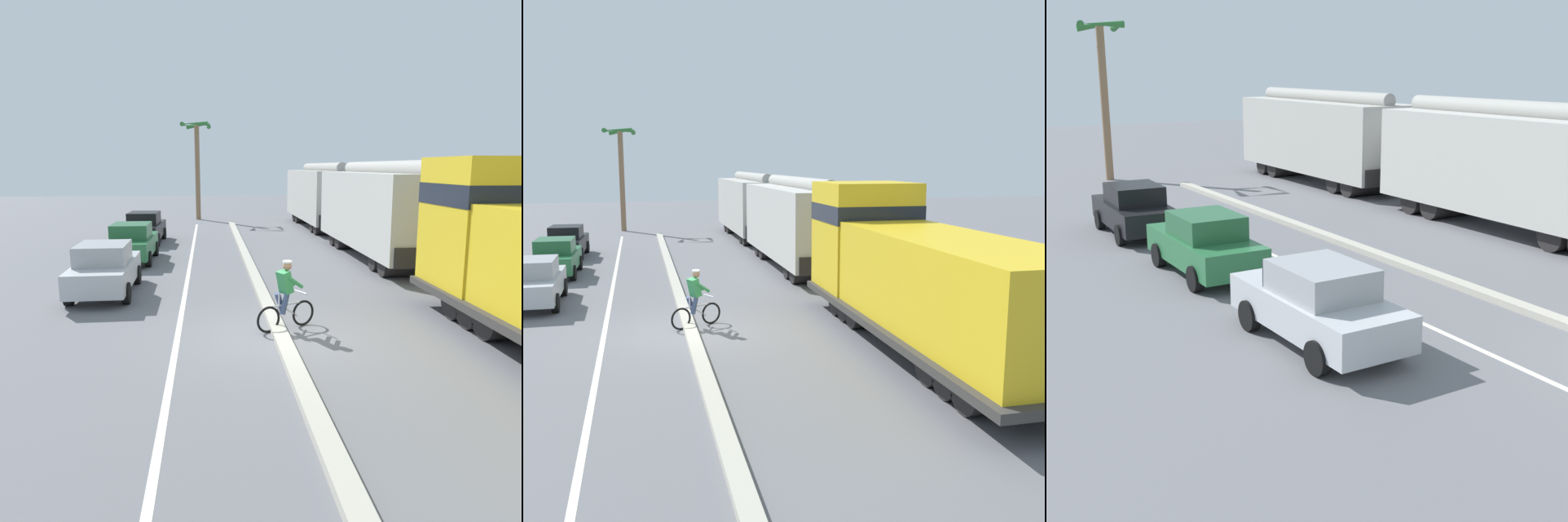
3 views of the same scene
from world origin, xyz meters
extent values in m
plane|color=slate|center=(0.00, 0.00, 0.00)|extent=(120.00, 120.00, 0.00)
cube|color=#B2AD9E|center=(0.00, 6.00, 0.08)|extent=(0.36, 36.00, 0.16)
cube|color=silver|center=(-2.40, 6.00, 0.00)|extent=(0.14, 36.00, 0.01)
cube|color=gold|center=(5.80, -3.70, 1.90)|extent=(2.70, 9.86, 2.40)
cube|color=gold|center=(5.80, 1.30, 2.45)|extent=(2.80, 2.80, 3.50)
cube|color=black|center=(5.80, 1.30, 3.24)|extent=(2.83, 2.83, 0.56)
cube|color=#383533|center=(5.80, -3.10, 0.70)|extent=(3.10, 11.60, 0.20)
cylinder|color=#4C4947|center=(5.80, -3.10, 0.55)|extent=(1.10, 3.00, 1.10)
cylinder|color=black|center=(5.80, 0.89, 0.50)|extent=(2.40, 1.00, 1.00)
cylinder|color=black|center=(5.80, 0.09, 0.50)|extent=(2.40, 1.00, 1.00)
cylinder|color=black|center=(5.80, -0.71, 0.50)|extent=(2.40, 1.00, 1.00)
cylinder|color=black|center=(5.80, -5.49, 0.50)|extent=(2.40, 1.00, 1.00)
cylinder|color=black|center=(5.80, -6.29, 0.50)|extent=(2.40, 1.00, 1.00)
cylinder|color=black|center=(5.80, -7.09, 0.50)|extent=(2.40, 1.00, 1.00)
cube|color=#B8B6AE|center=(5.80, 9.90, 2.15)|extent=(2.90, 10.40, 3.10)
cylinder|color=#9D9A94|center=(5.80, 9.90, 3.88)|extent=(0.60, 9.88, 0.60)
cube|color=black|center=(5.80, 15.15, 0.95)|extent=(2.61, 0.10, 0.70)
cube|color=black|center=(5.80, 4.65, 0.95)|extent=(2.61, 0.10, 0.70)
cylinder|color=black|center=(5.80, 13.68, 0.45)|extent=(2.46, 0.90, 0.90)
cylinder|color=black|center=(5.80, 12.58, 0.45)|extent=(2.46, 0.90, 0.90)
cylinder|color=black|center=(5.80, 7.23, 0.45)|extent=(2.46, 0.90, 0.90)
cylinder|color=black|center=(5.80, 6.13, 0.45)|extent=(2.46, 0.90, 0.90)
cube|color=#AFADA5|center=(5.80, 21.50, 2.15)|extent=(2.90, 10.40, 3.10)
cylinder|color=gray|center=(5.80, 21.50, 3.88)|extent=(0.60, 9.88, 0.60)
cube|color=black|center=(5.80, 26.75, 0.95)|extent=(2.61, 0.10, 0.70)
cube|color=black|center=(5.80, 16.25, 0.95)|extent=(2.61, 0.10, 0.70)
cylinder|color=black|center=(5.80, 25.28, 0.45)|extent=(2.46, 0.90, 0.90)
cylinder|color=black|center=(5.80, 24.18, 0.45)|extent=(2.46, 0.90, 0.90)
cylinder|color=black|center=(5.80, 18.83, 0.45)|extent=(2.46, 0.90, 0.90)
cylinder|color=black|center=(5.80, 17.73, 0.45)|extent=(2.46, 0.90, 0.90)
cube|color=#B7BABF|center=(-4.87, 4.64, 0.67)|extent=(1.75, 4.22, 0.70)
cube|color=#9C9EA2|center=(-4.87, 4.49, 1.32)|extent=(1.52, 1.92, 0.60)
cube|color=#1E232D|center=(-4.88, 5.49, 1.27)|extent=(1.43, 0.14, 0.51)
cylinder|color=black|center=(-4.08, 5.95, 0.32)|extent=(0.23, 0.64, 0.64)
cylinder|color=black|center=(-4.05, 3.35, 0.32)|extent=(0.23, 0.64, 0.64)
cube|color=#286B3D|center=(-4.82, 10.26, 0.67)|extent=(1.75, 4.22, 0.70)
cube|color=#225B34|center=(-4.82, 10.11, 1.32)|extent=(1.52, 1.92, 0.60)
cube|color=#1E232D|center=(-4.81, 11.10, 1.27)|extent=(1.43, 0.14, 0.51)
cylinder|color=black|center=(-5.61, 11.57, 0.32)|extent=(0.23, 0.64, 0.64)
cylinder|color=black|center=(-4.00, 11.55, 0.32)|extent=(0.23, 0.64, 0.64)
cylinder|color=black|center=(-5.64, 8.96, 0.32)|extent=(0.23, 0.64, 0.64)
cylinder|color=black|center=(-4.03, 8.94, 0.32)|extent=(0.23, 0.64, 0.64)
cube|color=black|center=(-4.93, 15.68, 0.67)|extent=(1.86, 4.26, 0.70)
cube|color=black|center=(-4.94, 15.53, 1.32)|extent=(1.57, 1.96, 0.60)
cube|color=#1E232D|center=(-4.90, 16.53, 1.27)|extent=(1.43, 0.18, 0.51)
cylinder|color=black|center=(-5.69, 17.01, 0.32)|extent=(0.24, 0.65, 0.64)
cylinder|color=black|center=(-4.08, 16.95, 0.32)|extent=(0.24, 0.65, 0.64)
cylinder|color=black|center=(-5.79, 14.41, 0.32)|extent=(0.24, 0.65, 0.64)
cylinder|color=black|center=(-4.18, 14.35, 0.32)|extent=(0.24, 0.65, 0.64)
torus|color=black|center=(0.71, 0.78, 0.33)|extent=(0.62, 0.35, 0.66)
torus|color=black|center=(-0.23, 0.30, 0.33)|extent=(0.62, 0.35, 0.66)
cylinder|color=silver|center=(0.24, 0.54, 0.63)|extent=(0.72, 0.40, 0.05)
cylinder|color=silver|center=(0.33, 0.59, 0.45)|extent=(0.45, 0.26, 0.36)
cylinder|color=silver|center=(0.04, 0.44, 0.78)|extent=(0.04, 0.04, 0.30)
cylinder|color=silver|center=(0.63, 0.74, 0.88)|extent=(0.25, 0.44, 0.04)
cylinder|color=#38476B|center=(0.09, 0.57, 0.68)|extent=(0.33, 0.26, 0.52)
cylinder|color=#38476B|center=(0.18, 0.40, 0.68)|extent=(0.30, 0.24, 0.52)
cube|color=#338C4C|center=(0.19, 0.52, 1.20)|extent=(0.45, 0.45, 0.57)
sphere|color=#9E7051|center=(0.26, 0.55, 1.59)|extent=(0.22, 0.22, 0.22)
cylinder|color=white|center=(0.26, 0.55, 1.69)|extent=(0.22, 0.22, 0.05)
cylinder|color=#338C4C|center=(0.30, 0.75, 1.20)|extent=(0.45, 0.29, 0.36)
cylinder|color=#338C4C|center=(0.44, 0.47, 1.20)|extent=(0.45, 0.29, 0.36)
cylinder|color=#846647|center=(-2.33, 27.44, 3.47)|extent=(0.36, 0.36, 6.93)
cone|color=#2D7033|center=(-1.43, 27.44, 6.98)|extent=(0.33, 1.82, 0.49)
cone|color=#2D7033|center=(-2.21, 28.34, 6.98)|extent=(1.85, 0.57, 0.55)
cone|color=#2D7033|center=(-3.22, 27.58, 6.98)|extent=(0.59, 1.83, 0.36)
cone|color=#2D7033|center=(-2.41, 26.55, 6.98)|extent=(1.82, 0.47, 0.33)
camera|label=1|loc=(-1.63, -11.36, 3.95)|focal=35.00mm
camera|label=2|loc=(-1.34, -17.15, 4.84)|focal=42.00mm
camera|label=3|loc=(-11.87, -6.67, 5.25)|focal=50.00mm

